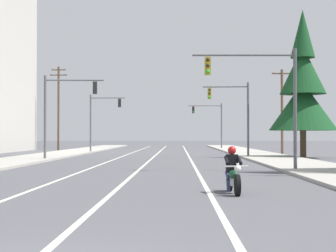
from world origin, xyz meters
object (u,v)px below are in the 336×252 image
object	(u,v)px
traffic_signal_far_right	(212,119)
utility_pole_right_far	(282,110)
traffic_signal_near_right	(265,89)
utility_pole_left_far	(58,106)
traffic_signal_mid_left	(100,115)
conifer_tree_right_verge_far	(303,90)
motorcycle_with_rider	(233,174)
traffic_signal_mid_right	(235,109)
traffic_signal_near_left	(62,105)

from	to	relation	value
traffic_signal_far_right	utility_pole_right_far	xyz separation A→B (m)	(5.59, -21.11, 0.26)
traffic_signal_near_right	utility_pole_left_far	bearing A→B (deg)	114.41
traffic_signal_mid_left	utility_pole_left_far	world-z (taller)	utility_pole_left_far
traffic_signal_far_right	traffic_signal_near_right	bearing A→B (deg)	-90.29
traffic_signal_mid_left	utility_pole_left_far	distance (m)	12.34
conifer_tree_right_verge_far	traffic_signal_near_right	bearing A→B (deg)	-108.21
traffic_signal_near_right	traffic_signal_far_right	bearing A→B (deg)	89.71
traffic_signal_far_right	conifer_tree_right_verge_far	size ratio (longest dim) A/B	0.52
utility_pole_right_far	utility_pole_left_far	size ratio (longest dim) A/B	0.79
utility_pole_right_far	conifer_tree_right_verge_far	bearing A→B (deg)	-90.93
motorcycle_with_rider	utility_pole_left_far	distance (m)	56.46
motorcycle_with_rider	traffic_signal_near_right	size ratio (longest dim) A/B	0.35
traffic_signal_mid_left	conifer_tree_right_verge_far	distance (m)	23.85
traffic_signal_far_right	utility_pole_left_far	bearing A→B (deg)	-163.50
traffic_signal_mid_right	utility_pole_right_far	distance (m)	10.37
motorcycle_with_rider	utility_pole_right_far	xyz separation A→B (m)	(8.52, 38.41, 3.75)
traffic_signal_mid_right	conifer_tree_right_verge_far	distance (m)	5.65
traffic_signal_near_left	utility_pole_right_far	bearing A→B (deg)	37.99
utility_pole_right_far	traffic_signal_near_right	bearing A→B (deg)	-102.05
traffic_signal_near_left	traffic_signal_mid_left	distance (m)	19.62
traffic_signal_mid_right	conifer_tree_right_verge_far	xyz separation A→B (m)	(5.30, -1.29, 1.45)
motorcycle_with_rider	traffic_signal_mid_right	bearing A→B (deg)	84.11
utility_pole_right_far	utility_pole_left_far	world-z (taller)	utility_pole_left_far
motorcycle_with_rider	utility_pole_left_far	world-z (taller)	utility_pole_left_far
traffic_signal_mid_left	traffic_signal_far_right	xyz separation A→B (m)	(12.95, 16.08, 0.05)
utility_pole_right_far	conifer_tree_right_verge_far	size ratio (longest dim) A/B	0.69
utility_pole_left_far	motorcycle_with_rider	bearing A→B (deg)	-72.76
traffic_signal_near_right	traffic_signal_mid_right	xyz separation A→B (m)	(0.37, 18.53, -0.09)
utility_pole_right_far	utility_pole_left_far	xyz separation A→B (m)	(-25.19, 15.30, 1.25)
utility_pole_right_far	traffic_signal_near_left	bearing A→B (deg)	-142.01
traffic_signal_mid_right	traffic_signal_far_right	xyz separation A→B (m)	(-0.12, 29.92, 0.05)
motorcycle_with_rider	traffic_signal_mid_left	distance (m)	44.71
utility_pole_left_far	conifer_tree_right_verge_far	size ratio (longest dim) A/B	0.88
utility_pole_left_far	traffic_signal_near_right	bearing A→B (deg)	-65.59
motorcycle_with_rider	utility_pole_left_far	xyz separation A→B (m)	(-16.67, 53.72, 5.00)
traffic_signal_mid_left	traffic_signal_near_right	bearing A→B (deg)	-68.57
traffic_signal_near_right	utility_pole_left_far	xyz separation A→B (m)	(-19.35, 42.64, 1.47)
conifer_tree_right_verge_far	traffic_signal_near_left	bearing A→B (deg)	-166.36
conifer_tree_right_verge_far	traffic_signal_mid_right	bearing A→B (deg)	166.35
traffic_signal_near_right	utility_pole_left_far	size ratio (longest dim) A/B	0.59
traffic_signal_mid_right	traffic_signal_far_right	bearing A→B (deg)	90.24
motorcycle_with_rider	traffic_signal_far_right	world-z (taller)	traffic_signal_far_right
traffic_signal_near_right	traffic_signal_far_right	xyz separation A→B (m)	(0.25, 48.45, -0.04)
traffic_signal_far_right	utility_pole_left_far	world-z (taller)	utility_pole_left_far
traffic_signal_far_right	utility_pole_right_far	world-z (taller)	utility_pole_right_far
traffic_signal_near_right	utility_pole_right_far	xyz separation A→B (m)	(5.84, 27.34, 0.22)
utility_pole_left_far	utility_pole_right_far	bearing A→B (deg)	-31.28
traffic_signal_mid_right	conifer_tree_right_verge_far	bearing A→B (deg)	-13.65
traffic_signal_mid_left	traffic_signal_far_right	distance (m)	20.65
traffic_signal_far_right	conifer_tree_right_verge_far	distance (m)	31.71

